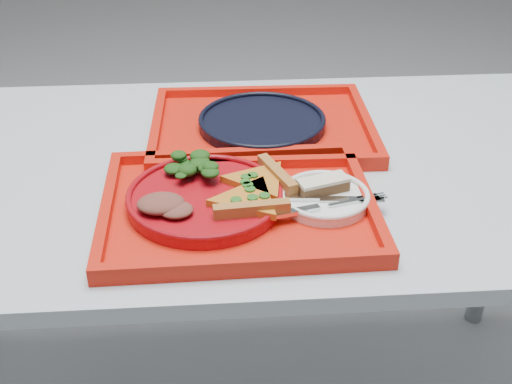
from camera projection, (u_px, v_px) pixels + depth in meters
table at (236, 194)px, 1.26m from camera, size 1.60×0.80×0.75m
tray_main at (238, 209)px, 1.07m from camera, size 0.46×0.36×0.01m
tray_far at (262, 129)px, 1.33m from camera, size 0.46×0.36×0.01m
dinner_plate at (205, 200)px, 1.07m from camera, size 0.26×0.26×0.02m
side_plate at (324, 199)px, 1.08m from camera, size 0.15×0.15×0.01m
navy_plate at (262, 123)px, 1.32m from camera, size 0.26×0.26×0.02m
pizza_slice_a at (249, 197)px, 1.04m from camera, size 0.13×0.15×0.02m
pizza_slice_b at (259, 178)px, 1.09m from camera, size 0.17×0.16×0.02m
salad_heap at (190, 165)px, 1.11m from camera, size 0.08×0.07×0.04m
meat_portion at (161, 203)px, 1.02m from camera, size 0.08×0.06×0.02m
dessert_bar at (323, 185)px, 1.08m from camera, size 0.09×0.06×0.02m
knife at (328, 198)px, 1.06m from camera, size 0.19×0.03×0.01m
fork at (327, 206)px, 1.04m from camera, size 0.18×0.07×0.01m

